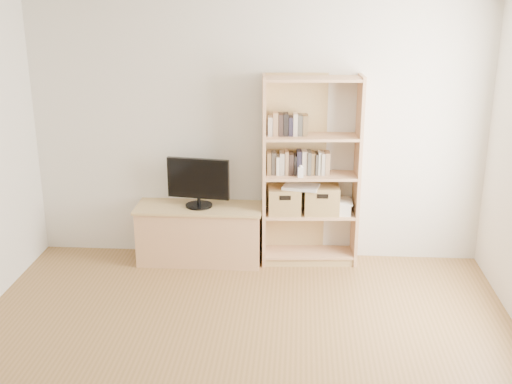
# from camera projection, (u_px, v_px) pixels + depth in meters

# --- Properties ---
(back_wall) EXTENTS (4.50, 0.02, 2.60)m
(back_wall) POSITION_uv_depth(u_px,v_px,m) (257.00, 132.00, 6.34)
(back_wall) COLOR silver
(back_wall) RESTS_ON floor
(ceiling) EXTENTS (4.50, 5.00, 0.01)m
(ceiling) POSITION_uv_depth(u_px,v_px,m) (226.00, 4.00, 3.56)
(ceiling) COLOR white
(ceiling) RESTS_ON back_wall
(tv_stand) EXTENTS (1.22, 0.46, 0.56)m
(tv_stand) POSITION_uv_depth(u_px,v_px,m) (200.00, 235.00, 6.48)
(tv_stand) COLOR tan
(tv_stand) RESTS_ON floor
(bookshelf) EXTENTS (0.97, 0.41, 1.89)m
(bookshelf) POSITION_uv_depth(u_px,v_px,m) (311.00, 172.00, 6.26)
(bookshelf) COLOR tan
(bookshelf) RESTS_ON floor
(television) EXTENTS (0.62, 0.14, 0.49)m
(television) POSITION_uv_depth(u_px,v_px,m) (198.00, 183.00, 6.31)
(television) COLOR black
(television) RESTS_ON tv_stand
(books_row_mid) EXTENTS (0.90, 0.26, 0.24)m
(books_row_mid) POSITION_uv_depth(u_px,v_px,m) (311.00, 162.00, 6.25)
(books_row_mid) COLOR brown
(books_row_mid) RESTS_ON bookshelf
(books_row_upper) EXTENTS (0.38, 0.16, 0.19)m
(books_row_upper) POSITION_uv_depth(u_px,v_px,m) (290.00, 125.00, 6.13)
(books_row_upper) COLOR brown
(books_row_upper) RESTS_ON bookshelf
(baby_monitor) EXTENTS (0.05, 0.03, 0.10)m
(baby_monitor) POSITION_uv_depth(u_px,v_px,m) (301.00, 172.00, 6.15)
(baby_monitor) COLOR white
(baby_monitor) RESTS_ON bookshelf
(basket_left) EXTENTS (0.34, 0.28, 0.26)m
(basket_left) POSITION_uv_depth(u_px,v_px,m) (284.00, 200.00, 6.34)
(basket_left) COLOR olive
(basket_left) RESTS_ON bookshelf
(basket_right) EXTENTS (0.35, 0.29, 0.28)m
(basket_right) POSITION_uv_depth(u_px,v_px,m) (321.00, 199.00, 6.34)
(basket_right) COLOR olive
(basket_right) RESTS_ON bookshelf
(laptop) EXTENTS (0.38, 0.30, 0.03)m
(laptop) POSITION_uv_depth(u_px,v_px,m) (301.00, 187.00, 6.29)
(laptop) COLOR white
(laptop) RESTS_ON basket_left
(magazine_stack) EXTENTS (0.18, 0.25, 0.11)m
(magazine_stack) POSITION_uv_depth(u_px,v_px,m) (342.00, 207.00, 6.37)
(magazine_stack) COLOR beige
(magazine_stack) RESTS_ON bookshelf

